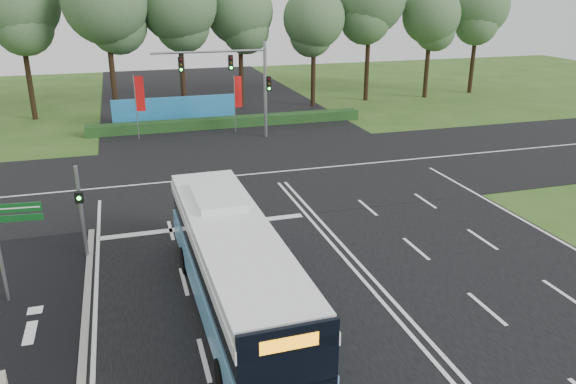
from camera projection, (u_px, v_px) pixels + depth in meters
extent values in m
plane|color=#2E521B|center=(345.00, 260.00, 23.20)|extent=(120.00, 120.00, 0.00)
cube|color=black|center=(345.00, 259.00, 23.20)|extent=(20.00, 120.00, 0.04)
cube|color=black|center=(270.00, 173.00, 33.99)|extent=(120.00, 14.00, 0.05)
cube|color=black|center=(1.00, 356.00, 17.11)|extent=(5.00, 18.00, 0.06)
cube|color=gray|center=(84.00, 341.00, 17.75)|extent=(0.25, 18.00, 0.12)
cube|color=#549BC4|center=(234.00, 285.00, 19.03)|extent=(2.76, 12.36, 1.13)
cube|color=black|center=(234.00, 298.00, 19.20)|extent=(2.73, 12.30, 0.31)
cube|color=black|center=(233.00, 258.00, 18.68)|extent=(2.65, 12.17, 0.98)
cube|color=white|center=(232.00, 241.00, 18.46)|extent=(2.76, 12.36, 0.36)
cube|color=white|center=(232.00, 231.00, 18.34)|extent=(2.70, 11.87, 0.36)
cube|color=white|center=(217.00, 196.00, 20.53)|extent=(1.69, 3.11, 0.26)
cube|color=black|center=(289.00, 368.00, 13.20)|extent=(2.49, 0.16, 2.26)
cube|color=orange|center=(289.00, 343.00, 12.92)|extent=(1.44, 0.08, 0.36)
cylinder|color=black|center=(185.00, 260.00, 22.00)|extent=(0.30, 1.07, 1.07)
cylinder|color=black|center=(245.00, 252.00, 22.69)|extent=(0.30, 1.07, 1.07)
cylinder|color=black|center=(223.00, 377.00, 15.39)|extent=(0.30, 1.07, 1.07)
cylinder|color=black|center=(305.00, 361.00, 16.07)|extent=(0.30, 1.07, 1.07)
cylinder|color=gray|center=(82.00, 213.00, 22.74)|extent=(0.16, 0.16, 3.99)
cube|color=black|center=(79.00, 197.00, 22.33)|extent=(0.33, 0.23, 0.46)
sphere|color=#19F233|center=(79.00, 198.00, 22.24)|extent=(0.16, 0.16, 0.16)
cube|color=#0C4417|center=(16.00, 208.00, 19.06)|extent=(1.61, 0.23, 0.32)
cube|color=#0C4417|center=(18.00, 218.00, 19.19)|extent=(1.61, 0.23, 0.24)
cube|color=white|center=(16.00, 208.00, 19.03)|extent=(1.50, 0.17, 0.04)
cylinder|color=gray|center=(136.00, 108.00, 40.82)|extent=(0.07, 0.07, 4.74)
cube|color=red|center=(140.00, 94.00, 40.51)|extent=(0.63, 0.15, 2.53)
cylinder|color=gray|center=(235.00, 104.00, 42.73)|extent=(0.07, 0.07, 4.41)
cube|color=red|center=(238.00, 92.00, 42.58)|extent=(0.58, 0.19, 2.35)
cylinder|color=gray|center=(265.00, 91.00, 40.98)|extent=(0.24, 0.24, 7.00)
cylinder|color=gray|center=(209.00, 52.00, 38.90)|extent=(8.00, 0.16, 0.16)
cube|color=black|center=(231.00, 63.00, 39.58)|extent=(0.32, 0.28, 1.05)
cube|color=black|center=(181.00, 65.00, 38.63)|extent=(0.32, 0.28, 1.05)
cube|color=black|center=(269.00, 84.00, 40.88)|extent=(0.32, 0.28, 1.05)
cube|color=#143716|center=(229.00, 122.00, 45.10)|extent=(22.00, 1.20, 0.80)
cube|color=#227ABA|center=(175.00, 110.00, 46.02)|extent=(10.00, 0.30, 2.20)
cylinder|color=black|center=(27.00, 66.00, 46.45)|extent=(0.44, 0.44, 8.96)
sphere|color=#3C5B35|center=(17.00, 3.00, 44.75)|extent=(6.60, 6.60, 6.60)
cylinder|color=black|center=(112.00, 67.00, 45.73)|extent=(0.44, 0.44, 9.04)
sphere|color=#3C5B35|center=(105.00, 2.00, 44.02)|extent=(6.66, 6.66, 6.66)
cylinder|color=black|center=(182.00, 63.00, 48.49)|extent=(0.44, 0.44, 8.88)
sphere|color=#3C5B35|center=(178.00, 3.00, 46.80)|extent=(6.54, 6.54, 6.54)
cylinder|color=black|center=(241.00, 62.00, 51.66)|extent=(0.44, 0.44, 8.18)
sphere|color=#3C5B35|center=(239.00, 11.00, 50.11)|extent=(6.02, 6.02, 6.02)
cylinder|color=black|center=(313.00, 65.00, 52.01)|extent=(0.44, 0.44, 7.57)
sphere|color=#3C5B35|center=(314.00, 18.00, 50.57)|extent=(5.58, 5.58, 5.58)
cylinder|color=black|center=(368.00, 53.00, 54.53)|extent=(0.44, 0.44, 9.12)
cylinder|color=black|center=(427.00, 59.00, 56.17)|extent=(0.44, 0.44, 7.69)
sphere|color=#3C5B35|center=(431.00, 15.00, 54.72)|extent=(5.66, 5.66, 5.66)
cylinder|color=black|center=(474.00, 53.00, 58.67)|extent=(0.44, 0.44, 8.36)
sphere|color=#3C5B35|center=(479.00, 6.00, 57.08)|extent=(6.16, 6.16, 6.16)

